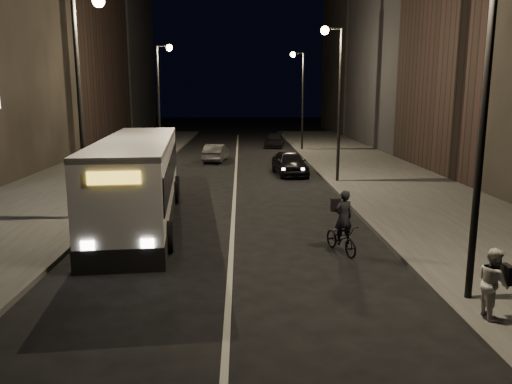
{
  "coord_description": "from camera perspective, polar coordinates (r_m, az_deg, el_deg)",
  "views": [
    {
      "loc": [
        0.31,
        -14.79,
        4.83
      ],
      "look_at": [
        0.83,
        2.08,
        1.5
      ],
      "focal_mm": 35.0,
      "sensor_mm": 36.0,
      "label": 1
    }
  ],
  "objects": [
    {
      "name": "cyclist_on_bicycle",
      "position": [
        15.53,
        9.79,
        -4.55
      ],
      "size": [
        1.15,
        1.84,
        2.0
      ],
      "rotation": [
        0.0,
        0.0,
        0.34
      ],
      "color": "black",
      "rests_on": "ground"
    },
    {
      "name": "sidewalk_right",
      "position": [
        30.31,
        13.94,
        1.8
      ],
      "size": [
        7.0,
        70.0,
        0.16
      ],
      "primitive_type": "cube",
      "color": "#393937",
      "rests_on": "ground"
    },
    {
      "name": "pedestrian_woman",
      "position": [
        11.81,
        25.48,
        -9.33
      ],
      "size": [
        0.57,
        0.73,
        1.51
      ],
      "primitive_type": "imported",
      "rotation": [
        0.0,
        0.0,
        1.57
      ],
      "color": "beige",
      "rests_on": "sidewalk_right"
    },
    {
      "name": "car_mid",
      "position": [
        36.43,
        -4.63,
        4.5
      ],
      "size": [
        1.81,
        3.98,
        1.27
      ],
      "primitive_type": "imported",
      "rotation": [
        0.0,
        0.0,
        3.02
      ],
      "color": "#3A3A3D",
      "rests_on": "ground"
    },
    {
      "name": "building_row_left",
      "position": [
        46.67,
        -23.39,
        17.87
      ],
      "size": [
        8.0,
        61.0,
        22.0
      ],
      "primitive_type": "cube",
      "color": "black",
      "rests_on": "ground"
    },
    {
      "name": "building_row_right",
      "position": [
        45.46,
        19.39,
        17.71
      ],
      "size": [
        8.0,
        61.0,
        21.0
      ],
      "primitive_type": "cube",
      "color": "black",
      "rests_on": "ground"
    },
    {
      "name": "streetlight_right_mid",
      "position": [
        27.26,
        9.05,
        12.13
      ],
      "size": [
        1.2,
        0.44,
        8.12
      ],
      "color": "black",
      "rests_on": "sidewalk_right"
    },
    {
      "name": "streetlight_left_near",
      "position": [
        19.63,
        -18.91,
        12.12
      ],
      "size": [
        1.2,
        0.44,
        8.12
      ],
      "color": "black",
      "rests_on": "sidewalk_left"
    },
    {
      "name": "city_bus",
      "position": [
        19.56,
        -13.28,
        1.76
      ],
      "size": [
        3.66,
        12.01,
        3.19
      ],
      "rotation": [
        0.0,
        0.0,
        0.1
      ],
      "color": "silver",
      "rests_on": "ground"
    },
    {
      "name": "car_far",
      "position": [
        46.32,
        2.12,
        5.91
      ],
      "size": [
        2.22,
        4.37,
        1.22
      ],
      "primitive_type": "imported",
      "rotation": [
        0.0,
        0.0,
        -0.13
      ],
      "color": "black",
      "rests_on": "ground"
    },
    {
      "name": "ground",
      "position": [
        15.56,
        -2.85,
        -6.94
      ],
      "size": [
        180.0,
        180.0,
        0.0
      ],
      "primitive_type": "plane",
      "color": "black",
      "rests_on": "ground"
    },
    {
      "name": "sidewalk_left",
      "position": [
        30.48,
        -18.55,
        1.6
      ],
      "size": [
        7.0,
        70.0,
        0.16
      ],
      "primitive_type": "cube",
      "color": "#393937",
      "rests_on": "ground"
    },
    {
      "name": "car_near",
      "position": [
        30.27,
        3.87,
        3.34
      ],
      "size": [
        2.19,
        4.44,
        1.46
      ],
      "primitive_type": "imported",
      "rotation": [
        0.0,
        0.0,
        0.11
      ],
      "color": "black",
      "rests_on": "ground"
    },
    {
      "name": "streetlight_left_far",
      "position": [
        37.23,
        -10.71,
        11.78
      ],
      "size": [
        1.2,
        0.44,
        8.12
      ],
      "color": "black",
      "rests_on": "sidewalk_left"
    },
    {
      "name": "streetlight_right_near",
      "position": [
        11.91,
        23.78,
        12.8
      ],
      "size": [
        1.2,
        0.44,
        8.12
      ],
      "color": "black",
      "rests_on": "sidewalk_right"
    },
    {
      "name": "streetlight_right_far",
      "position": [
        43.09,
        5.03,
        11.81
      ],
      "size": [
        1.2,
        0.44,
        8.12
      ],
      "color": "black",
      "rests_on": "sidewalk_right"
    }
  ]
}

